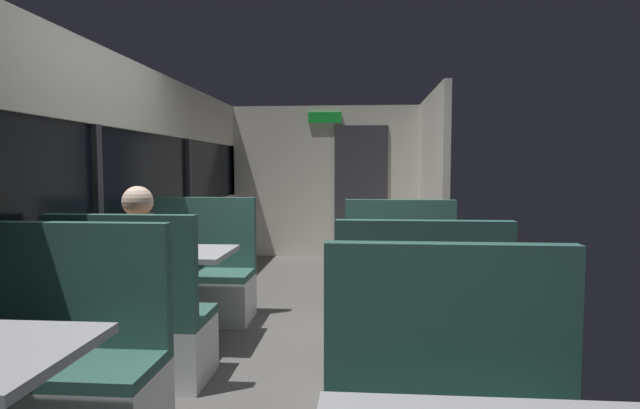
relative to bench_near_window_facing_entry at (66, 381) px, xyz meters
name	(u,v)px	position (x,y,z in m)	size (l,w,h in m)	color
ground_plane	(286,353)	(0.89, 1.39, -0.34)	(3.30, 9.20, 0.02)	#514F4C
carriage_window_panel_left	(95,203)	(-0.56, 1.39, 0.78)	(0.09, 8.48, 2.30)	beige
carriage_end_bulkhead	(329,183)	(0.95, 5.59, 0.81)	(2.90, 0.11, 2.30)	beige
carriage_aisle_panel_right	(431,185)	(2.34, 4.39, 0.82)	(0.08, 2.40, 2.30)	beige
bench_near_window_facing_entry	(66,381)	(0.00, 0.00, 0.00)	(0.95, 0.50, 1.10)	silver
dining_table_mid_window	(172,264)	(0.00, 1.48, 0.31)	(0.90, 0.70, 0.74)	#9E9EA3
bench_mid_window_facing_end	(134,332)	(0.00, 0.78, 0.00)	(0.95, 0.50, 1.10)	silver
bench_mid_window_facing_entry	(200,283)	(0.00, 2.18, 0.00)	(0.95, 0.50, 1.10)	silver
dining_table_rear_aisle	(409,273)	(1.79, 1.28, 0.31)	(0.90, 0.70, 0.74)	#9E9EA3
bench_rear_aisle_facing_end	(419,350)	(1.79, 0.58, 0.00)	(0.95, 0.50, 1.10)	silver
bench_rear_aisle_facing_entry	(401,292)	(1.79, 1.98, 0.00)	(0.95, 0.50, 1.10)	silver
seated_passenger	(138,297)	(0.00, 0.85, 0.21)	(0.47, 0.55, 1.26)	#26262D
coffee_cup_primary	(189,247)	(0.17, 1.38, 0.46)	(0.07, 0.07, 0.09)	#B23333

